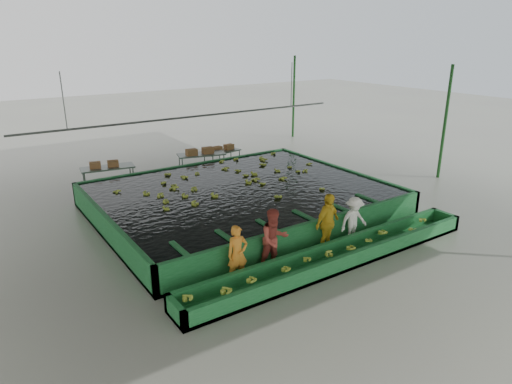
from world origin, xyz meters
TOP-DOWN VIEW (x-y plane):
  - ground at (0.00, 0.00)m, footprint 80.00×80.00m
  - shed_roof at (0.00, 0.00)m, footprint 20.00×22.00m
  - shed_posts at (0.00, 0.00)m, footprint 20.00×22.00m
  - flotation_tank at (0.00, 1.50)m, footprint 10.00×8.00m
  - tank_water at (0.00, 1.50)m, footprint 9.70×7.70m
  - sorting_trough at (0.00, -3.60)m, footprint 10.00×1.00m
  - cableway_rail at (0.00, 5.00)m, footprint 0.08×0.08m
  - rail_hanger_left at (-5.00, 5.00)m, footprint 0.04×0.04m
  - rail_hanger_right at (5.00, 5.00)m, footprint 0.04×0.04m
  - worker_a at (-2.80, -2.80)m, footprint 0.61×0.45m
  - worker_b at (-1.62, -2.80)m, footprint 0.93×0.76m
  - worker_c at (0.32, -2.80)m, footprint 1.14×0.68m
  - worker_d at (1.42, -2.80)m, footprint 1.01×0.64m
  - packing_table_left at (-3.29, 6.69)m, footprint 2.24×1.17m
  - packing_table_mid at (0.98, 6.49)m, footprint 2.30×1.37m
  - packing_table_right at (2.30, 6.88)m, footprint 1.95×1.05m
  - box_stack_left at (-3.41, 6.71)m, footprint 1.20×0.58m
  - box_stack_mid at (0.87, 6.42)m, footprint 1.31×0.49m
  - box_stack_right at (2.40, 6.94)m, footprint 1.20×0.48m
  - floating_bananas at (0.00, 2.30)m, footprint 8.51×5.80m
  - trough_bananas at (0.00, -3.60)m, footprint 8.47×0.56m

SIDE VIEW (x-z plane):
  - ground at x=0.00m, z-range 0.00..0.00m
  - sorting_trough at x=0.00m, z-range 0.00..0.50m
  - trough_bananas at x=0.00m, z-range 0.34..0.46m
  - packing_table_right at x=2.30m, z-range 0.00..0.84m
  - flotation_tank at x=0.00m, z-range 0.00..0.90m
  - packing_table_left at x=-3.29m, z-range 0.00..0.97m
  - packing_table_mid at x=0.98m, z-range 0.00..0.98m
  - worker_d at x=1.42m, z-range 0.00..1.49m
  - worker_a at x=-2.80m, z-range 0.00..1.55m
  - box_stack_right at x=2.40m, z-range 0.72..0.97m
  - tank_water at x=0.00m, z-range 0.85..0.85m
  - floating_bananas at x=0.00m, z-range 0.79..0.91m
  - worker_b at x=-1.62m, z-range 0.00..1.76m
  - worker_c at x=0.32m, z-range 0.00..1.82m
  - box_stack_left at x=-3.41m, z-range 0.85..1.10m
  - box_stack_mid at x=0.87m, z-range 0.85..1.12m
  - shed_posts at x=0.00m, z-range 0.00..5.00m
  - cableway_rail at x=0.00m, z-range -4.00..10.00m
  - rail_hanger_left at x=-5.00m, z-range 3.00..5.00m
  - rail_hanger_right at x=5.00m, z-range 3.00..5.00m
  - shed_roof at x=0.00m, z-range 4.98..5.02m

